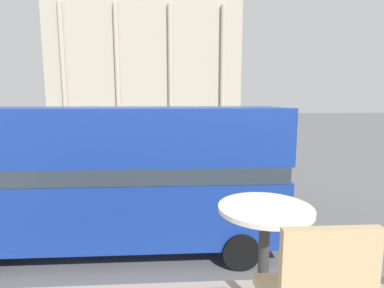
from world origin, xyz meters
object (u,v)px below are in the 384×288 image
at_px(plaza_building_left, 147,59).
at_px(pedestrian_olive, 104,153).
at_px(cafe_dining_table, 264,236).
at_px(car_silver, 205,165).
at_px(traffic_light_near, 116,150).
at_px(double_decker_bus, 114,174).
at_px(pedestrian_white, 206,132).
at_px(pedestrian_blue, 155,138).
at_px(traffic_light_mid, 176,130).

height_order(plaza_building_left, pedestrian_olive, plaza_building_left).
distance_m(cafe_dining_table, car_silver, 16.19).
bearing_deg(traffic_light_near, double_decker_bus, -80.63).
height_order(cafe_dining_table, pedestrian_white, cafe_dining_table).
bearing_deg(pedestrian_blue, car_silver, 151.37).
relative_size(plaza_building_left, pedestrian_blue, 20.41).
relative_size(double_decker_bus, traffic_light_mid, 2.47).
xyz_separation_m(traffic_light_near, pedestrian_blue, (0.53, 16.44, -1.59)).
distance_m(plaza_building_left, pedestrian_white, 31.84).
bearing_deg(cafe_dining_table, traffic_light_near, 105.82).
relative_size(cafe_dining_table, pedestrian_white, 0.45).
distance_m(traffic_light_near, car_silver, 7.13).
bearing_deg(pedestrian_olive, traffic_light_mid, 159.06).
bearing_deg(car_silver, double_decker_bus, 115.96).
relative_size(double_decker_bus, pedestrian_white, 6.23).
relative_size(car_silver, pedestrian_olive, 2.47).
relative_size(pedestrian_blue, pedestrian_white, 1.10).
xyz_separation_m(cafe_dining_table, car_silver, (1.26, 15.85, -3.08)).
bearing_deg(plaza_building_left, pedestrian_olive, -89.36).
relative_size(double_decker_bus, cafe_dining_table, 13.74).
distance_m(pedestrian_white, pedestrian_olive, 15.69).
height_order(cafe_dining_table, pedestrian_blue, cafe_dining_table).
height_order(pedestrian_white, pedestrian_olive, pedestrian_olive).
height_order(car_silver, pedestrian_blue, pedestrian_blue).
distance_m(plaza_building_left, pedestrian_blue, 35.60).
xyz_separation_m(traffic_light_mid, pedestrian_white, (3.45, 14.32, -1.72)).
bearing_deg(double_decker_bus, cafe_dining_table, -71.13).
bearing_deg(double_decker_bus, pedestrian_olive, 104.58).
relative_size(traffic_light_near, car_silver, 0.96).
height_order(pedestrian_blue, pedestrian_olive, pedestrian_blue).
bearing_deg(traffic_light_near, car_silver, 52.06).
distance_m(car_silver, pedestrian_blue, 11.64).
bearing_deg(car_silver, traffic_light_mid, -0.54).
bearing_deg(double_decker_bus, pedestrian_blue, 90.16).
bearing_deg(traffic_light_mid, cafe_dining_table, -88.57).
distance_m(double_decker_bus, cafe_dining_table, 7.56).
height_order(traffic_light_near, pedestrian_white, traffic_light_near).
bearing_deg(pedestrian_blue, plaza_building_left, -41.12).
relative_size(traffic_light_near, traffic_light_mid, 0.99).
relative_size(cafe_dining_table, car_silver, 0.17).
xyz_separation_m(double_decker_bus, traffic_light_mid, (1.95, 10.77, 0.19)).
distance_m(double_decker_bus, pedestrian_olive, 12.37).
xyz_separation_m(double_decker_bus, pedestrian_olive, (-3.07, 11.89, -1.47)).
relative_size(cafe_dining_table, pedestrian_olive, 0.43).
distance_m(cafe_dining_table, pedestrian_olive, 19.90).
xyz_separation_m(car_silver, pedestrian_white, (1.75, 16.29, 0.22)).
bearing_deg(traffic_light_mid, pedestrian_olive, 167.47).
distance_m(traffic_light_near, traffic_light_mid, 7.80).
bearing_deg(pedestrian_blue, traffic_light_mid, 145.22).
height_order(car_silver, pedestrian_white, pedestrian_white).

